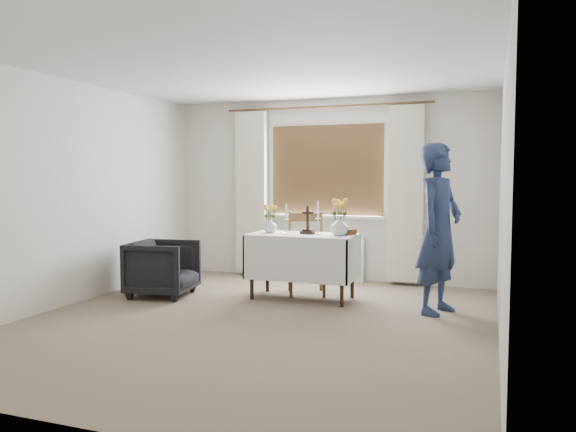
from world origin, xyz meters
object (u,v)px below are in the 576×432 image
Objects in this scene: person at (439,229)px; flower_vase_left at (270,225)px; altar_table at (302,266)px; armchair at (163,268)px; flower_vase_right at (339,226)px; wooden_chair at (307,254)px; wooden_cross at (308,220)px.

person is 10.29× the size of flower_vase_left.
altar_table is 1.68× the size of armchair.
armchair is at bearing -158.59° from flower_vase_left.
flower_vase_right reaches higher than armchair.
flower_vase_left is at bearing -77.09° from armchair.
altar_table is at bearing -104.43° from wooden_chair.
wooden_chair is at bearing 97.79° from altar_table.
wooden_chair is at bearing 150.42° from flower_vase_right.
person is at bearing -7.74° from flower_vase_right.
flower_vase_right is at bearing 102.16° from person.
altar_table is at bearing 179.05° from flower_vase_right.
wooden_cross is at bearing -0.21° from flower_vase_left.
altar_table is 1.64m from person.
altar_table is at bearing -5.59° from flower_vase_left.
altar_table is 0.29m from wooden_chair.
armchair is (-1.62, -0.43, -0.05)m from altar_table.
altar_table reaches higher than armchair.
flower_vase_left is at bearing -174.75° from wooden_cross.
armchair is at bearing 114.76° from person.
person is at bearing -2.04° from wooden_cross.
flower_vase_right is (0.44, -0.01, 0.49)m from altar_table.
altar_table is 0.55m from wooden_cross.
altar_table is at bearing -138.30° from wooden_cross.
armchair is 0.41× the size of person.
person is 1.52m from wooden_cross.
person is 5.35× the size of wooden_cross.
armchair is 3.38× the size of flower_vase_right.
flower_vase_left is at bearing -171.98° from wooden_chair.
flower_vase_left is at bearing 176.79° from flower_vase_right.
flower_vase_right is (2.06, 0.42, 0.54)m from armchair.
person reaches higher than wooden_chair.
armchair is 2.22× the size of wooden_cross.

